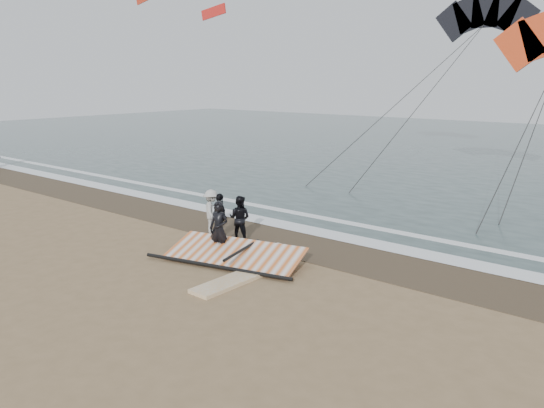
{
  "coord_description": "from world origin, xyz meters",
  "views": [
    {
      "loc": [
        9.48,
        -9.01,
        5.23
      ],
      "look_at": [
        -0.1,
        3.0,
        1.6
      ],
      "focal_mm": 35.0,
      "sensor_mm": 36.0,
      "label": 1
    }
  ],
  "objects_px": {
    "board_white": "(232,281)",
    "board_cream": "(261,254)",
    "man_main": "(219,229)",
    "sail_rig": "(236,255)"
  },
  "relations": [
    {
      "from": "man_main",
      "to": "sail_rig",
      "type": "distance_m",
      "value": 0.99
    },
    {
      "from": "board_white",
      "to": "board_cream",
      "type": "bearing_deg",
      "value": 112.88
    },
    {
      "from": "man_main",
      "to": "board_white",
      "type": "relative_size",
      "value": 0.68
    },
    {
      "from": "man_main",
      "to": "sail_rig",
      "type": "xyz_separation_m",
      "value": [
        0.74,
        -0.07,
        -0.65
      ]
    },
    {
      "from": "board_white",
      "to": "sail_rig",
      "type": "distance_m",
      "value": 1.71
    },
    {
      "from": "man_main",
      "to": "board_white",
      "type": "bearing_deg",
      "value": -50.05
    },
    {
      "from": "board_white",
      "to": "sail_rig",
      "type": "relative_size",
      "value": 0.54
    },
    {
      "from": "board_white",
      "to": "board_cream",
      "type": "xyz_separation_m",
      "value": [
        -0.82,
        2.16,
        -0.0
      ]
    },
    {
      "from": "man_main",
      "to": "board_white",
      "type": "distance_m",
      "value": 2.42
    },
    {
      "from": "board_white",
      "to": "sail_rig",
      "type": "xyz_separation_m",
      "value": [
        -1.08,
        1.32,
        0.15
      ]
    }
  ]
}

